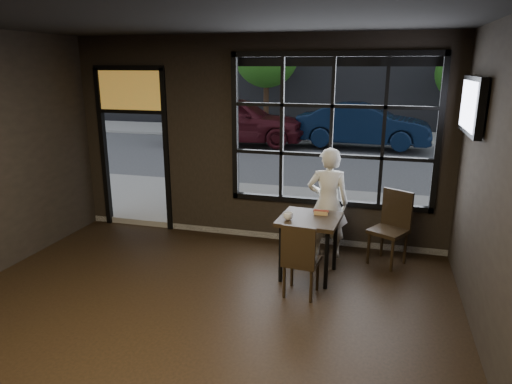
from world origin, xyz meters
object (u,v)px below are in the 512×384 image
(cafe_table, at_px, (309,247))
(chair_near, at_px, (302,258))
(man, at_px, (328,203))
(navy_car, at_px, (363,125))

(cafe_table, distance_m, chair_near, 0.54)
(chair_near, height_order, man, man)
(chair_near, bearing_deg, cafe_table, -84.90)
(chair_near, height_order, navy_car, navy_car)
(man, relative_size, navy_car, 0.38)
(chair_near, bearing_deg, man, -91.42)
(cafe_table, xyz_separation_m, man, (0.15, 0.73, 0.40))
(man, bearing_deg, navy_car, -97.75)
(navy_car, bearing_deg, chair_near, -178.00)
(man, bearing_deg, cafe_table, 71.35)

